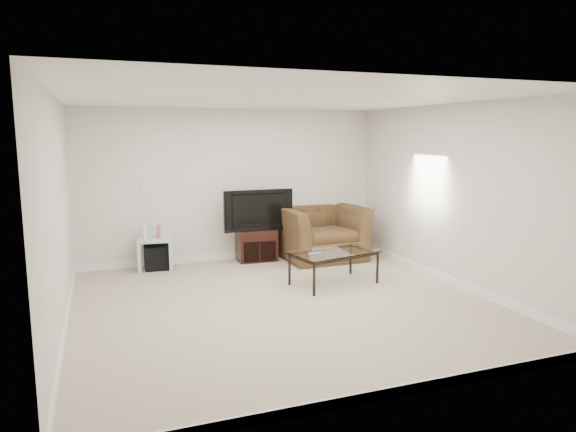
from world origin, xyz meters
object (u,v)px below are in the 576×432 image
object	(u,v)px
subwoofer	(157,257)
television	(256,209)
side_table	(155,253)
coffee_table	(334,268)
recliner	(321,224)
tv_stand	(256,245)

from	to	relation	value
subwoofer	television	bearing A→B (deg)	-1.55
side_table	coffee_table	distance (m)	2.84
recliner	coffee_table	size ratio (longest dim) A/B	1.14
television	subwoofer	distance (m)	1.75
television	coffee_table	bearing A→B (deg)	-71.68
television	coffee_table	xyz separation A→B (m)	(0.62, -1.69, -0.63)
subwoofer	recliner	world-z (taller)	recliner
side_table	tv_stand	bearing A→B (deg)	0.00
tv_stand	television	xyz separation A→B (m)	(-0.00, -0.03, 0.60)
side_table	recliner	world-z (taller)	recliner
television	subwoofer	world-z (taller)	television
side_table	subwoofer	size ratio (longest dim) A/B	1.34
tv_stand	side_table	world-z (taller)	tv_stand
television	subwoofer	size ratio (longest dim) A/B	2.82
tv_stand	subwoofer	xyz separation A→B (m)	(-1.61, 0.02, -0.09)
television	side_table	xyz separation A→B (m)	(-1.65, 0.03, -0.62)
subwoofer	recliner	xyz separation A→B (m)	(2.69, -0.25, 0.42)
television	tv_stand	bearing A→B (deg)	86.47
subwoofer	coffee_table	size ratio (longest dim) A/B	0.33
television	side_table	size ratio (longest dim) A/B	2.10
tv_stand	subwoofer	size ratio (longest dim) A/B	1.65
tv_stand	coffee_table	bearing A→B (deg)	-68.46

